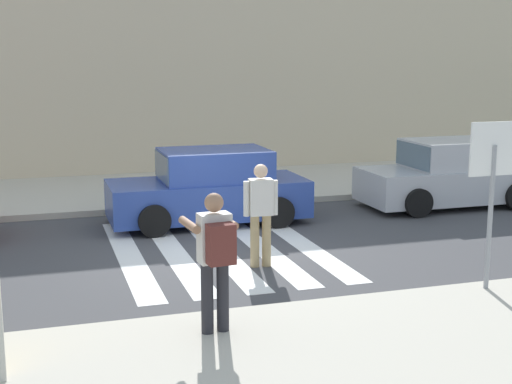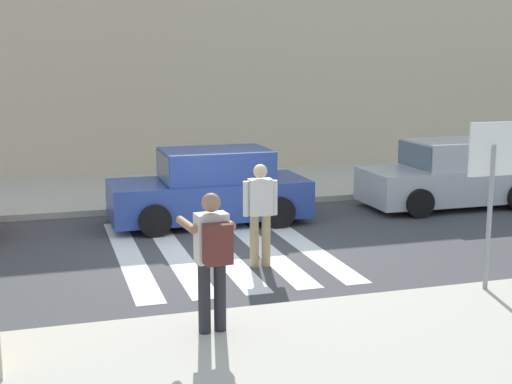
# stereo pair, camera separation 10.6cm
# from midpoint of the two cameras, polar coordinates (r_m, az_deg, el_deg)

# --- Properties ---
(ground_plane) EXTENTS (120.00, 120.00, 0.00)m
(ground_plane) POSITION_cam_midpoint_polar(r_m,az_deg,el_deg) (12.80, -3.08, -4.83)
(ground_plane) COLOR #424244
(sidewalk_far) EXTENTS (60.00, 4.80, 0.14)m
(sidewalk_far) POSITION_cam_midpoint_polar(r_m,az_deg,el_deg) (18.52, -7.67, 0.21)
(sidewalk_far) COLOR beige
(sidewalk_far) RESTS_ON ground
(building_facade_far) EXTENTS (56.00, 4.00, 6.60)m
(building_facade_far) POSITION_cam_midpoint_polar(r_m,az_deg,el_deg) (22.56, -9.81, 10.29)
(building_facade_far) COLOR beige
(building_facade_far) RESTS_ON ground
(crosswalk_stripe_0) EXTENTS (0.44, 5.20, 0.01)m
(crosswalk_stripe_0) POSITION_cam_midpoint_polar(r_m,az_deg,el_deg) (12.71, -10.34, -5.09)
(crosswalk_stripe_0) COLOR silver
(crosswalk_stripe_0) RESTS_ON ground
(crosswalk_stripe_1) EXTENTS (0.44, 5.20, 0.01)m
(crosswalk_stripe_1) POSITION_cam_midpoint_polar(r_m,az_deg,el_deg) (12.83, -6.78, -4.84)
(crosswalk_stripe_1) COLOR silver
(crosswalk_stripe_1) RESTS_ON ground
(crosswalk_stripe_2) EXTENTS (0.44, 5.20, 0.01)m
(crosswalk_stripe_2) POSITION_cam_midpoint_polar(r_m,az_deg,el_deg) (12.99, -3.30, -4.58)
(crosswalk_stripe_2) COLOR silver
(crosswalk_stripe_2) RESTS_ON ground
(crosswalk_stripe_3) EXTENTS (0.44, 5.20, 0.01)m
(crosswalk_stripe_3) POSITION_cam_midpoint_polar(r_m,az_deg,el_deg) (13.20, 0.08, -4.32)
(crosswalk_stripe_3) COLOR silver
(crosswalk_stripe_3) RESTS_ON ground
(crosswalk_stripe_4) EXTENTS (0.44, 5.20, 0.01)m
(crosswalk_stripe_4) POSITION_cam_midpoint_polar(r_m,az_deg,el_deg) (13.45, 3.34, -4.04)
(crosswalk_stripe_4) COLOR silver
(crosswalk_stripe_4) RESTS_ON ground
(stop_sign) EXTENTS (0.76, 0.08, 2.41)m
(stop_sign) POSITION_cam_midpoint_polar(r_m,az_deg,el_deg) (10.55, 18.13, 1.80)
(stop_sign) COLOR gray
(stop_sign) RESTS_ON sidewalk_near
(photographer_with_backpack) EXTENTS (0.63, 0.88, 1.72)m
(photographer_with_backpack) POSITION_cam_midpoint_polar(r_m,az_deg,el_deg) (8.54, -3.64, -4.72)
(photographer_with_backpack) COLOR #232328
(photographer_with_backpack) RESTS_ON sidewalk_near
(pedestrian_crossing) EXTENTS (0.58, 0.27, 1.72)m
(pedestrian_crossing) POSITION_cam_midpoint_polar(r_m,az_deg,el_deg) (11.71, 0.12, -1.39)
(pedestrian_crossing) COLOR tan
(pedestrian_crossing) RESTS_ON ground
(parked_car_blue) EXTENTS (4.10, 1.92, 1.55)m
(parked_car_blue) POSITION_cam_midpoint_polar(r_m,az_deg,el_deg) (14.90, -3.93, 0.26)
(parked_car_blue) COLOR #284293
(parked_car_blue) RESTS_ON ground
(parked_car_silver) EXTENTS (4.10, 1.92, 1.55)m
(parked_car_silver) POSITION_cam_midpoint_polar(r_m,az_deg,el_deg) (17.14, 15.09, 1.30)
(parked_car_silver) COLOR #B7BABF
(parked_car_silver) RESTS_ON ground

